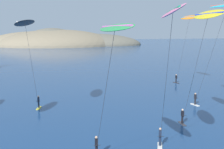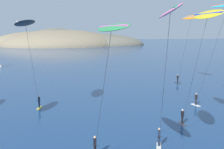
% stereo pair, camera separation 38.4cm
% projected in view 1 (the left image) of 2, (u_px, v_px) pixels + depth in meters
% --- Properties ---
extents(headland_island, '(104.81, 57.88, 23.61)m').
position_uv_depth(headland_island, '(60.00, 46.00, 189.15)').
color(headland_island, '#84755B').
rests_on(headland_island, ground).
extents(kitesurfer_cyan, '(1.59, 8.93, 13.26)m').
position_uv_depth(kitesurfer_cyan, '(224.00, 14.00, 32.14)').
color(kitesurfer_cyan, silver).
rests_on(kitesurfer_cyan, ground).
extents(kitesurfer_black, '(2.98, 8.03, 11.34)m').
position_uv_depth(kitesurfer_black, '(26.00, 29.00, 31.10)').
color(kitesurfer_black, yellow).
rests_on(kitesurfer_black, ground).
extents(kitesurfer_green, '(1.17, 9.68, 10.57)m').
position_uv_depth(kitesurfer_green, '(113.00, 41.00, 16.30)').
color(kitesurfer_green, red).
rests_on(kitesurfer_green, ground).
extents(kitesurfer_pink, '(3.87, 8.75, 11.80)m').
position_uv_depth(kitesurfer_pink, '(172.00, 23.00, 18.08)').
color(kitesurfer_pink, silver).
rests_on(kitesurfer_pink, ground).
extents(kitesurfer_yellow, '(1.46, 7.61, 11.95)m').
position_uv_depth(kitesurfer_yellow, '(205.00, 26.00, 25.14)').
color(kitesurfer_yellow, '#2D2D33').
rests_on(kitesurfer_yellow, ground).
extents(kitesurfer_orange, '(1.41, 7.14, 12.82)m').
position_uv_depth(kitesurfer_orange, '(188.00, 24.00, 49.75)').
color(kitesurfer_orange, '#2D2D33').
rests_on(kitesurfer_orange, ground).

